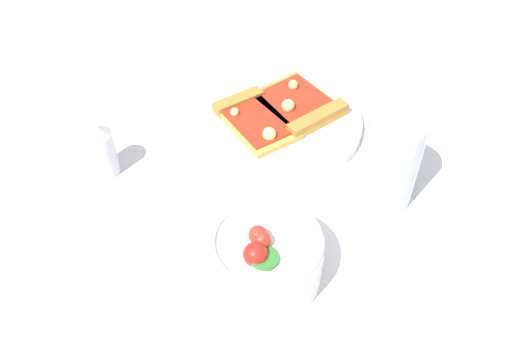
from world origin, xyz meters
TOP-DOWN VIEW (x-y plane):
  - ground_plane at (0.00, 0.00)m, footprint 2.40×2.40m
  - plate at (-0.01, -0.02)m, footprint 0.25×0.25m
  - pizza_slice_near at (-0.01, 0.02)m, footprint 0.13×0.12m
  - pizza_slice_far at (-0.01, -0.05)m, footprint 0.13×0.09m
  - salad_bowl at (0.21, -0.15)m, footprint 0.12×0.12m
  - soda_glass at (0.17, 0.04)m, footprint 0.07×0.07m
  - pepper_shaker at (-0.03, -0.26)m, footprint 0.03×0.03m

SIDE VIEW (x-z plane):
  - ground_plane at x=0.00m, z-range 0.00..0.00m
  - plate at x=-0.01m, z-range 0.00..0.01m
  - pizza_slice_far at x=-0.01m, z-range 0.01..0.03m
  - pizza_slice_near at x=-0.01m, z-range 0.01..0.03m
  - salad_bowl at x=0.21m, z-range 0.00..0.07m
  - pepper_shaker at x=-0.03m, z-range 0.00..0.08m
  - soda_glass at x=0.17m, z-range -0.01..0.12m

